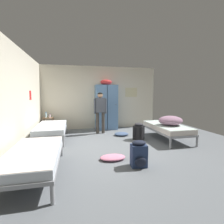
# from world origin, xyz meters

# --- Properties ---
(ground_plane) EXTENTS (8.14, 8.14, 0.00)m
(ground_plane) POSITION_xyz_m (0.00, 0.00, 0.00)
(ground_plane) COLOR slate
(room_backdrop) EXTENTS (4.92, 5.15, 2.64)m
(room_backdrop) POSITION_xyz_m (-1.23, 1.27, 1.32)
(room_backdrop) COLOR beige
(room_backdrop) RESTS_ON ground_plane
(locker_bank) EXTENTS (0.90, 0.55, 2.07)m
(locker_bank) POSITION_xyz_m (0.20, 2.26, 0.97)
(locker_bank) COLOR #5B84B2
(locker_bank) RESTS_ON ground_plane
(shelf_unit) EXTENTS (0.38, 0.30, 0.57)m
(shelf_unit) POSITION_xyz_m (-2.10, 2.22, 0.35)
(shelf_unit) COLOR brown
(shelf_unit) RESTS_ON ground_plane
(bed_right) EXTENTS (0.90, 1.90, 0.49)m
(bed_right) POSITION_xyz_m (1.85, 0.27, 0.38)
(bed_right) COLOR gray
(bed_right) RESTS_ON ground_plane
(bed_left_front) EXTENTS (0.90, 1.90, 0.49)m
(bed_left_front) POSITION_xyz_m (-1.85, -1.48, 0.38)
(bed_left_front) COLOR gray
(bed_left_front) RESTS_ON ground_plane
(bed_left_rear) EXTENTS (0.90, 1.90, 0.49)m
(bed_left_rear) POSITION_xyz_m (-1.85, 1.07, 0.38)
(bed_left_rear) COLOR gray
(bed_left_rear) RESTS_ON ground_plane
(bedding_heap) EXTENTS (0.76, 0.70, 0.30)m
(bedding_heap) POSITION_xyz_m (1.90, 0.14, 0.64)
(bedding_heap) COLOR gray
(bedding_heap) RESTS_ON bed_right
(person_traveler) EXTENTS (0.49, 0.20, 1.54)m
(person_traveler) POSITION_xyz_m (-0.15, 1.57, 0.93)
(person_traveler) COLOR #3D3833
(person_traveler) RESTS_ON ground_plane
(water_bottle) EXTENTS (0.07, 0.07, 0.22)m
(water_bottle) POSITION_xyz_m (-2.18, 2.24, 0.67)
(water_bottle) COLOR #B2DBEA
(water_bottle) RESTS_ON shelf_unit
(lotion_bottle) EXTENTS (0.06, 0.06, 0.16)m
(lotion_bottle) POSITION_xyz_m (-2.03, 2.18, 0.64)
(lotion_bottle) COLOR beige
(lotion_bottle) RESTS_ON shelf_unit
(backpack_black) EXTENTS (0.42, 0.42, 0.55)m
(backpack_black) POSITION_xyz_m (0.94, 0.44, 0.26)
(backpack_black) COLOR black
(backpack_black) RESTS_ON ground_plane
(backpack_navy) EXTENTS (0.34, 0.36, 0.55)m
(backpack_navy) POSITION_xyz_m (0.17, -1.52, 0.26)
(backpack_navy) COLOR navy
(backpack_navy) RESTS_ON ground_plane
(clothes_pile_pink) EXTENTS (0.59, 0.39, 0.10)m
(clothes_pile_pink) POSITION_xyz_m (-0.27, -1.04, 0.05)
(clothes_pile_pink) COLOR pink
(clothes_pile_pink) RESTS_ON ground_plane
(clothes_pile_denim) EXTENTS (0.51, 0.43, 0.11)m
(clothes_pile_denim) POSITION_xyz_m (0.53, 1.06, 0.06)
(clothes_pile_denim) COLOR #42567A
(clothes_pile_denim) RESTS_ON ground_plane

